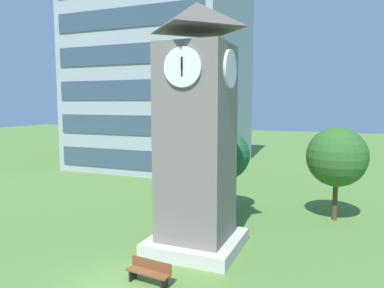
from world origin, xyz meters
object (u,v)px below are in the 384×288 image
(tree_streetside, at_px, (225,156))
(tree_by_building, at_px, (337,157))
(clock_tower, at_px, (196,142))
(park_bench, at_px, (149,272))

(tree_streetside, relative_size, tree_by_building, 0.93)
(clock_tower, relative_size, tree_streetside, 2.20)
(clock_tower, relative_size, park_bench, 6.10)
(clock_tower, height_order, park_bench, clock_tower)
(park_bench, distance_m, tree_streetside, 10.45)
(clock_tower, xyz_separation_m, tree_streetside, (-0.49, 6.18, -1.49))
(park_bench, distance_m, tree_by_building, 12.97)
(park_bench, xyz_separation_m, tree_by_building, (6.38, 10.81, 3.27))
(clock_tower, distance_m, tree_streetside, 6.38)
(clock_tower, height_order, tree_streetside, clock_tower)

